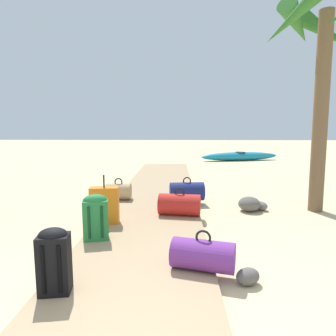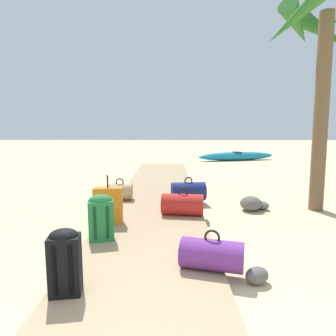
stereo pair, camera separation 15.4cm
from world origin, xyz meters
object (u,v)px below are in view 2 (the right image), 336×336
duffel_bag_tan (120,192)px  palm_tree_near_right (328,40)px  backpack_green (101,216)px  backpack_black (65,260)px  duffel_bag_navy (188,191)px  kayak (236,156)px  duffel_bag_purple (212,255)px  suitcase_orange (108,206)px  duffel_bag_red (183,204)px

duffel_bag_tan → palm_tree_near_right: palm_tree_near_right is taller
backpack_green → duffel_bag_tan: size_ratio=1.22×
backpack_black → duffel_bag_tan: bearing=91.6°
duffel_bag_navy → kayak: bearing=71.0°
palm_tree_near_right → kayak: 8.87m
duffel_bag_purple → palm_tree_near_right: size_ratio=0.18×
suitcase_orange → duffel_bag_tan: 1.50m
suitcase_orange → palm_tree_near_right: palm_tree_near_right is taller
duffel_bag_navy → backpack_black: backpack_black is taller
duffel_bag_purple → palm_tree_near_right: bearing=47.2°
duffel_bag_purple → backpack_green: bearing=148.7°
kayak → duffel_bag_red: bearing=-108.0°
backpack_black → duffel_bag_purple: bearing=18.8°
backpack_black → suitcase_orange: size_ratio=0.80×
suitcase_orange → palm_tree_near_right: bearing=15.5°
suitcase_orange → duffel_bag_tan: (-0.08, 1.50, -0.11)m
suitcase_orange → palm_tree_near_right: (3.69, 1.03, 2.68)m
duffel_bag_purple → backpack_black: bearing=-161.2°
duffel_bag_navy → backpack_green: 2.47m
backpack_green → duffel_bag_red: (1.11, 1.12, -0.14)m
backpack_black → kayak: size_ratio=0.16×
duffel_bag_red → duffel_bag_tan: duffel_bag_red is taller
backpack_black → kayak: bearing=70.4°
backpack_black → duffel_bag_purple: 1.44m
duffel_bag_red → kayak: bearing=72.0°
duffel_bag_purple → duffel_bag_red: duffel_bag_red is taller
duffel_bag_tan → duffel_bag_purple: bearing=-64.0°
backpack_green → duffel_bag_tan: (-0.12, 2.16, -0.15)m
duffel_bag_navy → palm_tree_near_right: size_ratio=0.18×
duffel_bag_tan → kayak: size_ratio=0.13×
duffel_bag_navy → backpack_green: (-1.27, -2.11, 0.13)m
duffel_bag_tan → palm_tree_near_right: size_ratio=0.13×
backpack_green → duffel_bag_purple: backpack_green is taller
backpack_black → backpack_green: (0.02, 1.27, 0.00)m
duffel_bag_navy → suitcase_orange: (-1.31, -1.45, 0.09)m
backpack_green → suitcase_orange: (-0.04, 0.66, -0.04)m
backpack_green → duffel_bag_tan: bearing=93.2°
duffel_bag_navy → duffel_bag_red: size_ratio=0.97×
duffel_bag_purple → suitcase_orange: (-1.37, 1.47, 0.12)m
duffel_bag_navy → backpack_black: 3.62m
duffel_bag_red → palm_tree_near_right: (2.54, 0.57, 2.79)m
backpack_black → palm_tree_near_right: palm_tree_near_right is taller
duffel_bag_purple → palm_tree_near_right: 4.41m
palm_tree_near_right → kayak: size_ratio=1.04×
suitcase_orange → backpack_black: bearing=-89.4°
duffel_bag_navy → duffel_bag_red: bearing=-99.0°
duffel_bag_red → duffel_bag_tan: (-1.23, 1.04, -0.01)m
backpack_green → duffel_bag_purple: size_ratio=0.86×
duffel_bag_navy → palm_tree_near_right: palm_tree_near_right is taller
duffel_bag_red → kayak: (2.91, 8.97, -0.06)m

